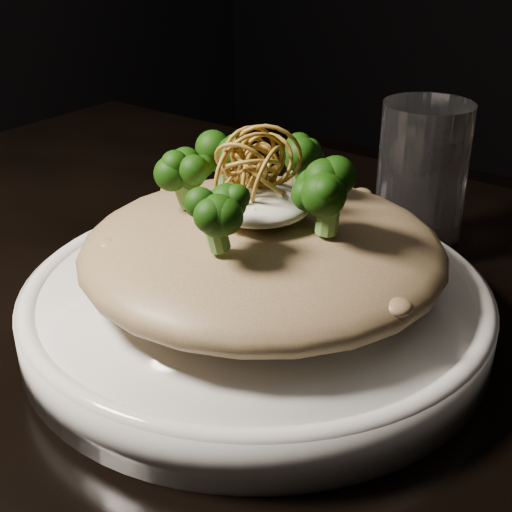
{
  "coord_description": "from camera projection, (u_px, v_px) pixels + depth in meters",
  "views": [
    {
      "loc": [
        0.23,
        -0.3,
        1.02
      ],
      "look_at": [
        -0.02,
        0.03,
        0.81
      ],
      "focal_mm": 50.0,
      "sensor_mm": 36.0,
      "label": 1
    }
  ],
  "objects": [
    {
      "name": "table",
      "position": [
        244.0,
        456.0,
        0.5
      ],
      "size": [
        1.1,
        0.8,
        0.75
      ],
      "color": "black",
      "rests_on": "ground"
    },
    {
      "name": "plate",
      "position": [
        256.0,
        307.0,
        0.49
      ],
      "size": [
        0.31,
        0.31,
        0.03
      ],
      "primitive_type": "cylinder",
      "color": "white",
      "rests_on": "table"
    },
    {
      "name": "risotto",
      "position": [
        262.0,
        250.0,
        0.47
      ],
      "size": [
        0.24,
        0.24,
        0.05
      ],
      "primitive_type": "ellipsoid",
      "color": "brown",
      "rests_on": "plate"
    },
    {
      "name": "broccoli",
      "position": [
        251.0,
        175.0,
        0.44
      ],
      "size": [
        0.15,
        0.15,
        0.05
      ],
      "primitive_type": null,
      "color": "black",
      "rests_on": "risotto"
    },
    {
      "name": "cheese",
      "position": [
        259.0,
        204.0,
        0.45
      ],
      "size": [
        0.07,
        0.07,
        0.02
      ],
      "primitive_type": "ellipsoid",
      "color": "white",
      "rests_on": "risotto"
    },
    {
      "name": "shallots",
      "position": [
        250.0,
        156.0,
        0.44
      ],
      "size": [
        0.06,
        0.06,
        0.04
      ],
      "primitive_type": null,
      "color": "brown",
      "rests_on": "cheese"
    },
    {
      "name": "drinking_glass",
      "position": [
        421.0,
        180.0,
        0.57
      ],
      "size": [
        0.09,
        0.09,
        0.13
      ],
      "primitive_type": "cylinder",
      "rotation": [
        0.0,
        0.0,
        -0.41
      ],
      "color": "silver",
      "rests_on": "table"
    }
  ]
}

